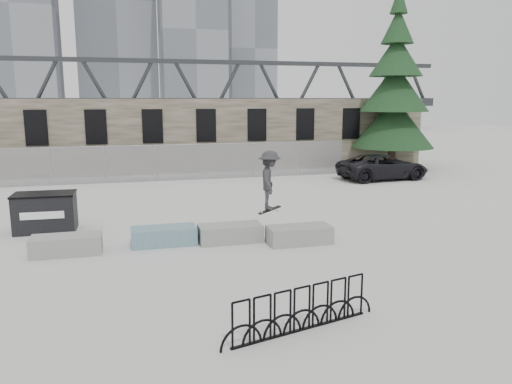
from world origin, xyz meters
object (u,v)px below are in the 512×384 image
at_px(planter_center_right, 230,232).
at_px(dumpster, 45,212).
at_px(planter_center_left, 164,235).
at_px(spruce_tree, 394,95).
at_px(skateboarder, 270,180).
at_px(planter_offset, 299,234).
at_px(bike_rack, 302,310).
at_px(planter_far_left, 66,244).
at_px(suv, 383,167).

xyz_separation_m(planter_center_right, dumpster, (-5.88, 2.90, 0.37)).
xyz_separation_m(planter_center_left, spruce_tree, (15.80, 13.76, 4.42)).
height_order(planter_center_left, skateboarder, skateboarder).
bearing_deg(planter_center_left, planter_offset, -13.10).
xyz_separation_m(bike_rack, spruce_tree, (13.65, 20.45, 4.28)).
xyz_separation_m(bike_rack, skateboarder, (1.36, 6.90, 1.43)).
bearing_deg(bike_rack, planter_center_right, 90.61).
bearing_deg(bike_rack, skateboarder, 78.83).
bearing_deg(spruce_tree, skateboarder, -132.21).
bearing_deg(planter_center_left, planter_center_right, -5.98).
relative_size(bike_rack, spruce_tree, 0.30).
bearing_deg(planter_far_left, spruce_tree, 36.95).
height_order(bike_rack, skateboarder, skateboarder).
bearing_deg(bike_rack, planter_far_left, 127.87).
xyz_separation_m(planter_center_left, planter_center_right, (2.08, -0.22, 0.00)).
height_order(planter_offset, dumpster, dumpster).
height_order(planter_center_right, planter_offset, same).
bearing_deg(suv, dumpster, 109.09).
distance_m(planter_far_left, skateboarder, 6.56).
height_order(planter_center_right, spruce_tree, spruce_tree).
xyz_separation_m(planter_far_left, skateboarder, (6.36, 0.47, 1.57)).
xyz_separation_m(planter_far_left, bike_rack, (5.00, -6.42, 0.14)).
height_order(planter_center_left, suv, suv).
height_order(planter_center_right, bike_rack, bike_rack).
bearing_deg(spruce_tree, planter_center_left, -138.94).
bearing_deg(planter_offset, planter_center_right, 160.15).
height_order(dumpster, suv, suv).
height_order(planter_far_left, spruce_tree, spruce_tree).
distance_m(planter_offset, bike_rack, 6.06).
bearing_deg(suv, bike_rack, 142.58).
distance_m(planter_offset, spruce_tree, 19.29).
relative_size(planter_center_left, suv, 0.39).
relative_size(planter_far_left, skateboarder, 0.95).
bearing_deg(planter_offset, bike_rack, -109.31).
relative_size(planter_far_left, planter_center_right, 1.00).
bearing_deg(dumpster, suv, 24.64).
bearing_deg(dumpster, planter_center_right, -24.77).
relative_size(dumpster, bike_rack, 0.59).
distance_m(planter_center_left, planter_center_right, 2.09).
distance_m(bike_rack, spruce_tree, 24.96).
height_order(bike_rack, suv, suv).
xyz_separation_m(planter_center_left, suv, (13.06, 9.89, 0.42)).
bearing_deg(bike_rack, planter_center_left, 107.80).
bearing_deg(planter_far_left, bike_rack, -52.13).
bearing_deg(planter_center_right, planter_far_left, -179.48).
distance_m(planter_far_left, planter_offset, 7.04).
distance_m(bike_rack, skateboarder, 7.17).
height_order(dumpster, bike_rack, dumpster).
bearing_deg(planter_center_right, suv, 42.64).
bearing_deg(planter_center_right, skateboarder, 16.68).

